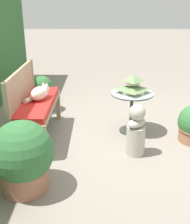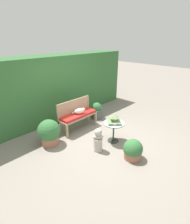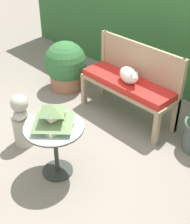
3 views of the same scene
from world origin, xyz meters
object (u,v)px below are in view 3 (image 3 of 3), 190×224
patio_table (55,137)px  pagoda_birdhouse (53,117)px  potted_plant_hedge_corner (66,66)px  garden_bust (22,121)px  cat (129,75)px  garden_bench (128,86)px

patio_table → pagoda_birdhouse: (0.00, -0.00, 0.23)m
pagoda_birdhouse → potted_plant_hedge_corner: pagoda_birdhouse is taller
pagoda_birdhouse → garden_bust: pagoda_birdhouse is taller
cat → patio_table: cat is taller
patio_table → potted_plant_hedge_corner: bearing=138.1°
garden_bench → cat: size_ratio=3.52×
garden_bench → garden_bust: (-0.43, -1.25, -0.14)m
garden_bench → patio_table: bearing=-81.2°
garden_bench → garden_bust: bearing=-109.1°
patio_table → potted_plant_hedge_corner: potted_plant_hedge_corner is taller
garden_bench → potted_plant_hedge_corner: potted_plant_hedge_corner is taller
patio_table → pagoda_birdhouse: bearing=-90.0°
pagoda_birdhouse → garden_bust: 0.73m
patio_table → pagoda_birdhouse: pagoda_birdhouse is taller
patio_table → pagoda_birdhouse: 0.23m
garden_bench → potted_plant_hedge_corner: 1.13m
garden_bench → patio_table: 1.28m
cat → pagoda_birdhouse: 1.24m
cat → pagoda_birdhouse: (0.16, -1.23, 0.06)m
cat → garden_bust: (-0.47, -1.22, -0.32)m
garden_bust → pagoda_birdhouse: bearing=44.2°
potted_plant_hedge_corner → garden_bust: bearing=-59.5°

